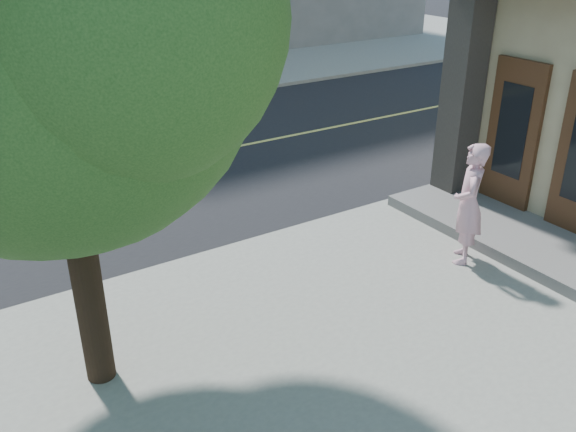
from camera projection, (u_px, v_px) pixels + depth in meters
sidewalk_ne at (174, 31)px, 30.39m from camera, size 29.00×25.00×0.12m
man_on_phone at (469, 204)px, 9.13m from camera, size 0.80×0.80×1.87m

